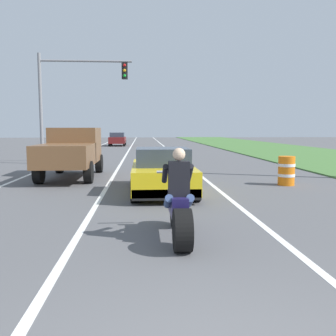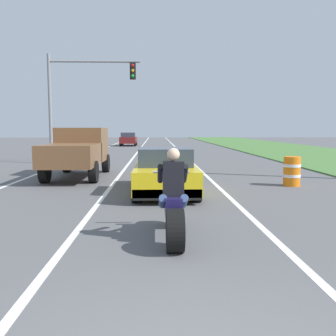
% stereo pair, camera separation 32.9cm
% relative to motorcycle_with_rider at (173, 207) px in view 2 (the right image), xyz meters
% --- Properties ---
extents(lane_stripe_left_solid, '(0.14, 120.00, 0.01)m').
position_rel_motorcycle_with_rider_xyz_m(lane_stripe_left_solid, '(-5.41, 15.97, -0.59)').
color(lane_stripe_left_solid, white).
rests_on(lane_stripe_left_solid, ground).
extents(lane_stripe_right_solid, '(0.14, 120.00, 0.01)m').
position_rel_motorcycle_with_rider_xyz_m(lane_stripe_right_solid, '(1.79, 15.97, -0.59)').
color(lane_stripe_right_solid, white).
rests_on(lane_stripe_right_solid, ground).
extents(lane_stripe_centre_dashed, '(0.14, 120.00, 0.01)m').
position_rel_motorcycle_with_rider_xyz_m(lane_stripe_centre_dashed, '(-1.81, 15.97, -0.59)').
color(lane_stripe_centre_dashed, white).
rests_on(lane_stripe_centre_dashed, ground).
extents(motorcycle_with_rider, '(0.70, 2.21, 1.62)m').
position_rel_motorcycle_with_rider_xyz_m(motorcycle_with_rider, '(0.00, 0.00, 0.00)').
color(motorcycle_with_rider, black).
rests_on(motorcycle_with_rider, ground).
extents(sports_car_yellow, '(1.84, 4.30, 1.37)m').
position_rel_motorcycle_with_rider_xyz_m(sports_car_yellow, '(-0.02, 4.96, 0.04)').
color(sports_car_yellow, yellow).
rests_on(sports_car_yellow, ground).
extents(pickup_truck_left_lane_brown, '(2.02, 4.80, 1.98)m').
position_rel_motorcycle_with_rider_xyz_m(pickup_truck_left_lane_brown, '(-3.41, 8.68, 0.51)').
color(pickup_truck_left_lane_brown, brown).
rests_on(pickup_truck_left_lane_brown, ground).
extents(traffic_light_mast_near, '(5.07, 0.34, 6.00)m').
position_rel_motorcycle_with_rider_xyz_m(traffic_light_mast_near, '(-4.54, 14.72, 3.44)').
color(traffic_light_mast_near, gray).
rests_on(traffic_light_mast_near, ground).
extents(construction_barrel_nearest, '(0.58, 0.58, 1.00)m').
position_rel_motorcycle_with_rider_xyz_m(construction_barrel_nearest, '(4.33, 6.13, -0.09)').
color(construction_barrel_nearest, orange).
rests_on(construction_barrel_nearest, ground).
extents(distant_car_far_ahead, '(1.80, 4.00, 1.50)m').
position_rel_motorcycle_with_rider_xyz_m(distant_car_far_ahead, '(-3.38, 36.20, 0.18)').
color(distant_car_far_ahead, maroon).
rests_on(distant_car_far_ahead, ground).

